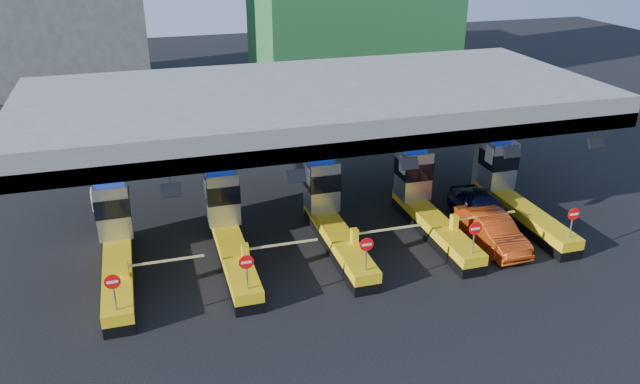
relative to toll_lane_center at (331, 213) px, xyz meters
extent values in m
plane|color=black|center=(0.00, -0.28, -1.40)|extent=(120.00, 120.00, 0.00)
cube|color=slate|center=(0.00, 2.72, 4.85)|extent=(28.00, 12.00, 1.50)
cube|color=#4C4C49|center=(0.00, -2.98, 4.45)|extent=(28.00, 0.60, 0.70)
cube|color=slate|center=(-10.00, 2.72, 1.35)|extent=(1.00, 1.00, 5.50)
cube|color=slate|center=(0.00, 2.72, 1.35)|extent=(1.00, 1.00, 5.50)
cube|color=slate|center=(10.00, 2.72, 1.35)|extent=(1.00, 1.00, 5.50)
cylinder|color=slate|center=(-7.50, -2.98, 3.85)|extent=(0.06, 0.06, 0.50)
cube|color=black|center=(-7.50, -3.18, 3.50)|extent=(0.80, 0.38, 0.54)
cylinder|color=slate|center=(-2.50, -2.98, 3.85)|extent=(0.06, 0.06, 0.50)
cube|color=black|center=(-2.50, -3.18, 3.50)|extent=(0.80, 0.38, 0.54)
cylinder|color=slate|center=(2.50, -2.98, 3.85)|extent=(0.06, 0.06, 0.50)
cube|color=black|center=(2.50, -3.18, 3.50)|extent=(0.80, 0.38, 0.54)
cylinder|color=slate|center=(7.50, -2.98, 3.85)|extent=(0.06, 0.06, 0.50)
cube|color=black|center=(7.50, -3.18, 3.50)|extent=(0.80, 0.38, 0.54)
cylinder|color=slate|center=(12.00, -2.98, 3.85)|extent=(0.06, 0.06, 0.50)
cube|color=black|center=(12.00, -3.18, 3.50)|extent=(0.80, 0.38, 0.54)
cube|color=black|center=(-10.00, -1.28, -1.15)|extent=(1.20, 8.00, 0.50)
cube|color=#E5B70C|center=(-10.00, -1.28, -0.65)|extent=(1.20, 8.00, 0.50)
cube|color=#9EA3A8|center=(-10.00, 1.52, 0.90)|extent=(1.50, 1.50, 2.60)
cube|color=black|center=(-10.00, 1.50, 1.20)|extent=(1.56, 1.56, 0.90)
cube|color=#0C2DBF|center=(-10.00, 1.52, 2.48)|extent=(1.30, 0.35, 0.55)
cube|color=white|center=(-10.80, 1.22, 1.60)|extent=(0.06, 0.70, 0.90)
cylinder|color=slate|center=(-10.00, -4.88, 0.25)|extent=(0.07, 0.07, 1.30)
cylinder|color=red|center=(-10.00, -4.91, 0.85)|extent=(0.60, 0.04, 0.60)
cube|color=white|center=(-10.00, -4.93, 0.85)|extent=(0.42, 0.02, 0.10)
cube|color=#E5B70C|center=(-9.65, -2.48, -0.05)|extent=(0.30, 0.35, 0.70)
cube|color=white|center=(-8.00, -2.48, 0.05)|extent=(3.20, 0.08, 0.08)
cube|color=black|center=(-5.00, -1.28, -1.15)|extent=(1.20, 8.00, 0.50)
cube|color=#E5B70C|center=(-5.00, -1.28, -0.65)|extent=(1.20, 8.00, 0.50)
cube|color=#9EA3A8|center=(-5.00, 1.52, 0.90)|extent=(1.50, 1.50, 2.60)
cube|color=black|center=(-5.00, 1.50, 1.20)|extent=(1.56, 1.56, 0.90)
cube|color=#0C2DBF|center=(-5.00, 1.52, 2.48)|extent=(1.30, 0.35, 0.55)
cube|color=white|center=(-5.80, 1.22, 1.60)|extent=(0.06, 0.70, 0.90)
cylinder|color=slate|center=(-5.00, -4.88, 0.25)|extent=(0.07, 0.07, 1.30)
cylinder|color=red|center=(-5.00, -4.91, 0.85)|extent=(0.60, 0.04, 0.60)
cube|color=white|center=(-5.00, -4.93, 0.85)|extent=(0.42, 0.02, 0.10)
cube|color=#E5B70C|center=(-4.65, -2.48, -0.05)|extent=(0.30, 0.35, 0.70)
cube|color=white|center=(-3.00, -2.48, 0.05)|extent=(3.20, 0.08, 0.08)
cube|color=black|center=(0.00, -1.28, -1.15)|extent=(1.20, 8.00, 0.50)
cube|color=#E5B70C|center=(0.00, -1.28, -0.65)|extent=(1.20, 8.00, 0.50)
cube|color=#9EA3A8|center=(0.00, 1.52, 0.90)|extent=(1.50, 1.50, 2.60)
cube|color=black|center=(0.00, 1.50, 1.20)|extent=(1.56, 1.56, 0.90)
cube|color=#0C2DBF|center=(0.00, 1.52, 2.48)|extent=(1.30, 0.35, 0.55)
cube|color=white|center=(-0.80, 1.22, 1.60)|extent=(0.06, 0.70, 0.90)
cylinder|color=slate|center=(0.00, -4.88, 0.25)|extent=(0.07, 0.07, 1.30)
cylinder|color=red|center=(0.00, -4.91, 0.85)|extent=(0.60, 0.04, 0.60)
cube|color=white|center=(0.00, -4.93, 0.85)|extent=(0.42, 0.02, 0.10)
cube|color=#E5B70C|center=(0.35, -2.48, -0.05)|extent=(0.30, 0.35, 0.70)
cube|color=white|center=(2.00, -2.48, 0.05)|extent=(3.20, 0.08, 0.08)
cube|color=black|center=(5.00, -1.28, -1.15)|extent=(1.20, 8.00, 0.50)
cube|color=#E5B70C|center=(5.00, -1.28, -0.65)|extent=(1.20, 8.00, 0.50)
cube|color=#9EA3A8|center=(5.00, 1.52, 0.90)|extent=(1.50, 1.50, 2.60)
cube|color=black|center=(5.00, 1.50, 1.20)|extent=(1.56, 1.56, 0.90)
cube|color=#0C2DBF|center=(5.00, 1.52, 2.48)|extent=(1.30, 0.35, 0.55)
cube|color=white|center=(4.20, 1.22, 1.60)|extent=(0.06, 0.70, 0.90)
cylinder|color=slate|center=(5.00, -4.88, 0.25)|extent=(0.07, 0.07, 1.30)
cylinder|color=red|center=(5.00, -4.91, 0.85)|extent=(0.60, 0.04, 0.60)
cube|color=white|center=(5.00, -4.93, 0.85)|extent=(0.42, 0.02, 0.10)
cube|color=#E5B70C|center=(5.35, -2.48, -0.05)|extent=(0.30, 0.35, 0.70)
cube|color=white|center=(7.00, -2.48, 0.05)|extent=(3.20, 0.08, 0.08)
cube|color=black|center=(10.00, -1.28, -1.15)|extent=(1.20, 8.00, 0.50)
cube|color=#E5B70C|center=(10.00, -1.28, -0.65)|extent=(1.20, 8.00, 0.50)
cube|color=#9EA3A8|center=(10.00, 1.52, 0.90)|extent=(1.50, 1.50, 2.60)
cube|color=black|center=(10.00, 1.50, 1.20)|extent=(1.56, 1.56, 0.90)
cube|color=#0C2DBF|center=(10.00, 1.52, 2.48)|extent=(1.30, 0.35, 0.55)
cube|color=white|center=(9.20, 1.22, 1.60)|extent=(0.06, 0.70, 0.90)
cylinder|color=slate|center=(10.00, -4.88, 0.25)|extent=(0.07, 0.07, 1.30)
cylinder|color=red|center=(10.00, -4.91, 0.85)|extent=(0.60, 0.04, 0.60)
cube|color=white|center=(10.00, -4.93, 0.85)|extent=(0.42, 0.02, 0.10)
cube|color=#E5B70C|center=(10.35, -2.48, -0.05)|extent=(0.30, 0.35, 0.70)
cube|color=white|center=(12.00, -2.48, 0.05)|extent=(3.20, 0.08, 0.08)
imported|color=black|center=(7.79, -0.94, -0.51)|extent=(2.52, 5.34, 1.76)
imported|color=#B4370D|center=(7.24, -2.82, -0.61)|extent=(1.69, 4.77, 1.57)
camera|label=1|loc=(-8.26, -25.93, 13.20)|focal=35.00mm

